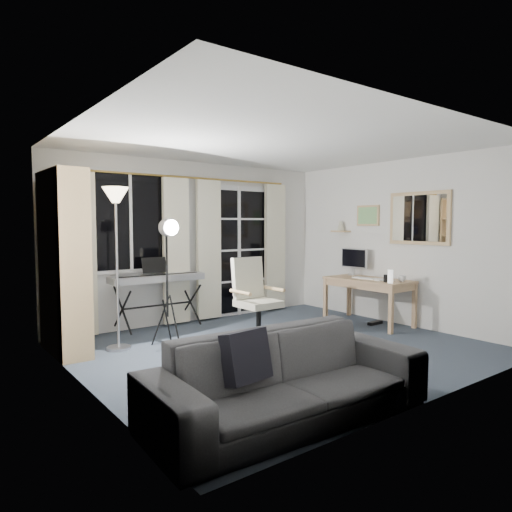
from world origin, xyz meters
The scene contains 17 objects.
floor centered at (0.00, 0.00, -0.01)m, with size 4.50×4.00×0.02m, color #313B48.
window centered at (-1.05, 1.97, 1.50)m, with size 1.20×0.08×1.40m.
french_door centered at (0.75, 1.97, 1.03)m, with size 1.32×0.09×2.11m.
curtains centered at (-0.14, 1.88, 1.09)m, with size 3.60×0.07×2.13m.
bookshelf centered at (-2.13, 1.30, 0.98)m, with size 0.34×0.96×2.06m.
torchiere_lamp centered at (-1.56, 1.10, 1.52)m, with size 0.33×0.33×1.89m.
keyboard_piano centered at (-0.78, 1.70, 0.71)m, with size 1.30×0.64×0.94m.
studio_light centered at (-1.01, 0.87, 1.25)m, with size 0.29×0.31×1.56m.
office_chair centered at (-0.10, 0.43, 0.62)m, with size 0.70×0.73×1.06m.
desk centered at (1.88, 0.24, 0.59)m, with size 0.66×1.26×0.67m.
monitor centered at (2.08, 0.69, 0.92)m, with size 0.16×0.48×0.42m.
desk_clutter centered at (1.83, 0.02, 0.52)m, with size 0.38×0.76×0.85m.
mug centered at (1.98, -0.26, 0.72)m, with size 0.11×0.09×0.11m, color silver.
wall_mirror centered at (2.22, -0.35, 1.55)m, with size 0.04×0.94×0.74m.
framed_print centered at (2.23, 0.55, 1.60)m, with size 0.03×0.42×0.32m.
wall_shelf centered at (2.16, 1.05, 1.41)m, with size 0.16×0.30×0.18m.
sofa centered at (-1.23, -1.55, 0.43)m, with size 2.23×0.75×0.86m.
Camera 1 is at (-3.44, -4.07, 1.47)m, focal length 32.00 mm.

